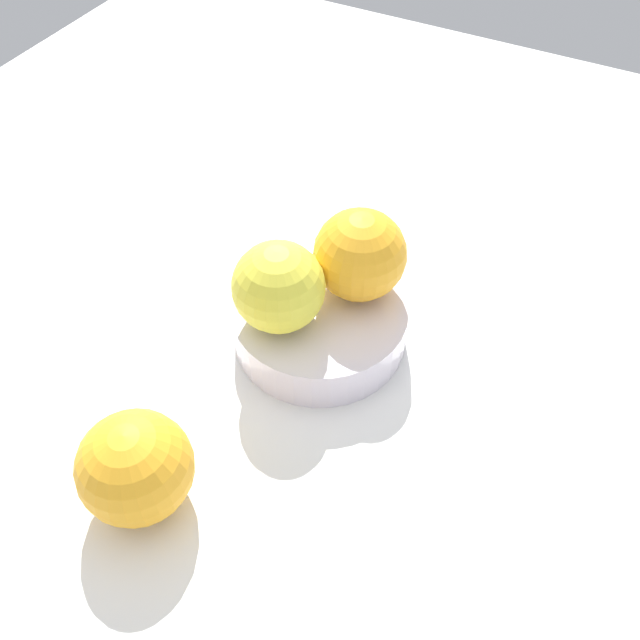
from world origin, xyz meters
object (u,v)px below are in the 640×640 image
orange_in_bowl_1 (360,255)px  orange_loose_0 (135,467)px  orange_in_bowl_0 (279,287)px  fruit_bowl (320,324)px

orange_in_bowl_1 → orange_loose_0: bearing=74.8°
orange_loose_0 → orange_in_bowl_0: bearing=-97.0°
orange_in_bowl_0 → orange_in_bowl_1: orange_in_bowl_1 is taller
orange_loose_0 → fruit_bowl: bearing=-102.8°
fruit_bowl → orange_in_bowl_0: size_ratio=1.99×
orange_in_bowl_0 → fruit_bowl: bearing=-132.0°
fruit_bowl → orange_in_bowl_0: orange_in_bowl_0 is taller
orange_in_bowl_1 → orange_loose_0: 22.29cm
orange_in_bowl_0 → orange_in_bowl_1: (-3.87, -5.70, 0.13)cm
fruit_bowl → orange_loose_0: orange_loose_0 is taller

